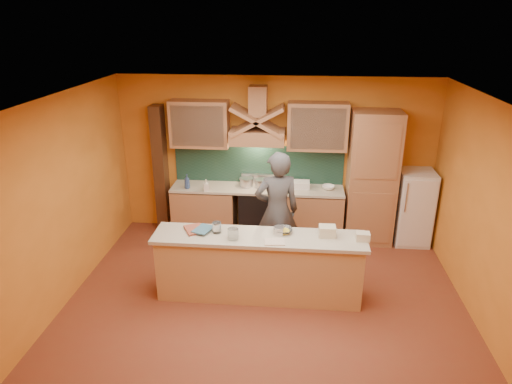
# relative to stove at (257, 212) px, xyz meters

# --- Properties ---
(floor) EXTENTS (5.50, 5.00, 0.01)m
(floor) POSITION_rel_stove_xyz_m (0.30, -2.20, -0.45)
(floor) COLOR brown
(floor) RESTS_ON ground
(ceiling) EXTENTS (5.50, 5.00, 0.01)m
(ceiling) POSITION_rel_stove_xyz_m (0.30, -2.20, 2.35)
(ceiling) COLOR white
(ceiling) RESTS_ON wall_back
(wall_back) EXTENTS (5.50, 0.02, 2.80)m
(wall_back) POSITION_rel_stove_xyz_m (0.30, 0.30, 0.95)
(wall_back) COLOR orange
(wall_back) RESTS_ON floor
(wall_front) EXTENTS (5.50, 0.02, 2.80)m
(wall_front) POSITION_rel_stove_xyz_m (0.30, -4.70, 0.95)
(wall_front) COLOR orange
(wall_front) RESTS_ON floor
(wall_left) EXTENTS (0.02, 5.00, 2.80)m
(wall_left) POSITION_rel_stove_xyz_m (-2.45, -2.20, 0.95)
(wall_left) COLOR orange
(wall_left) RESTS_ON floor
(wall_right) EXTENTS (0.02, 5.00, 2.80)m
(wall_right) POSITION_rel_stove_xyz_m (3.05, -2.20, 0.95)
(wall_right) COLOR orange
(wall_right) RESTS_ON floor
(base_cabinet_left) EXTENTS (1.10, 0.60, 0.86)m
(base_cabinet_left) POSITION_rel_stove_xyz_m (-0.95, 0.00, -0.02)
(base_cabinet_left) COLOR #B27951
(base_cabinet_left) RESTS_ON floor
(base_cabinet_right) EXTENTS (1.10, 0.60, 0.86)m
(base_cabinet_right) POSITION_rel_stove_xyz_m (0.95, 0.00, -0.02)
(base_cabinet_right) COLOR #B27951
(base_cabinet_right) RESTS_ON floor
(counter_top) EXTENTS (3.00, 0.62, 0.04)m
(counter_top) POSITION_rel_stove_xyz_m (-0.00, 0.00, 0.45)
(counter_top) COLOR beige
(counter_top) RESTS_ON base_cabinet_left
(stove) EXTENTS (0.60, 0.58, 0.90)m
(stove) POSITION_rel_stove_xyz_m (0.00, 0.00, 0.00)
(stove) COLOR black
(stove) RESTS_ON floor
(backsplash) EXTENTS (3.00, 0.03, 0.70)m
(backsplash) POSITION_rel_stove_xyz_m (-0.00, 0.28, 0.80)
(backsplash) COLOR #18342B
(backsplash) RESTS_ON wall_back
(range_hood) EXTENTS (0.92, 0.50, 0.24)m
(range_hood) POSITION_rel_stove_xyz_m (0.00, 0.05, 1.37)
(range_hood) COLOR #B27951
(range_hood) RESTS_ON wall_back
(hood_chimney) EXTENTS (0.30, 0.30, 0.50)m
(hood_chimney) POSITION_rel_stove_xyz_m (0.00, 0.15, 1.95)
(hood_chimney) COLOR #B27951
(hood_chimney) RESTS_ON wall_back
(upper_cabinet_left) EXTENTS (1.00, 0.35, 0.80)m
(upper_cabinet_left) POSITION_rel_stove_xyz_m (-1.00, 0.12, 1.55)
(upper_cabinet_left) COLOR #B27951
(upper_cabinet_left) RESTS_ON wall_back
(upper_cabinet_right) EXTENTS (1.00, 0.35, 0.80)m
(upper_cabinet_right) POSITION_rel_stove_xyz_m (1.00, 0.12, 1.55)
(upper_cabinet_right) COLOR #B27951
(upper_cabinet_right) RESTS_ON wall_back
(pantry_column) EXTENTS (0.80, 0.60, 2.30)m
(pantry_column) POSITION_rel_stove_xyz_m (1.95, 0.00, 0.70)
(pantry_column) COLOR #B27951
(pantry_column) RESTS_ON floor
(fridge) EXTENTS (0.58, 0.60, 1.30)m
(fridge) POSITION_rel_stove_xyz_m (2.70, 0.00, 0.20)
(fridge) COLOR white
(fridge) RESTS_ON floor
(trim_column_left) EXTENTS (0.20, 0.30, 2.30)m
(trim_column_left) POSITION_rel_stove_xyz_m (-1.75, 0.15, 0.70)
(trim_column_left) COLOR #472816
(trim_column_left) RESTS_ON floor
(island_body) EXTENTS (2.80, 0.55, 0.88)m
(island_body) POSITION_rel_stove_xyz_m (0.20, -1.90, -0.01)
(island_body) COLOR tan
(island_body) RESTS_ON floor
(island_top) EXTENTS (2.90, 0.62, 0.05)m
(island_top) POSITION_rel_stove_xyz_m (0.20, -1.90, 0.47)
(island_top) COLOR beige
(island_top) RESTS_ON island_body
(person) EXTENTS (0.78, 0.62, 1.89)m
(person) POSITION_rel_stove_xyz_m (0.40, -1.06, 0.49)
(person) COLOR #4C4C51
(person) RESTS_ON floor
(pot_large) EXTENTS (0.23, 0.23, 0.15)m
(pot_large) POSITION_rel_stove_xyz_m (-0.19, 0.05, 0.52)
(pot_large) COLOR silver
(pot_large) RESTS_ON stove
(pot_small) EXTENTS (0.25, 0.25, 0.14)m
(pot_small) POSITION_rel_stove_xyz_m (0.06, 0.01, 0.52)
(pot_small) COLOR #B6B6BD
(pot_small) RESTS_ON stove
(soap_bottle_a) EXTENTS (0.12, 0.12, 0.20)m
(soap_bottle_a) POSITION_rel_stove_xyz_m (-0.85, -0.24, 0.57)
(soap_bottle_a) COLOR white
(soap_bottle_a) RESTS_ON counter_top
(soap_bottle_b) EXTENTS (0.10, 0.11, 0.25)m
(soap_bottle_b) POSITION_rel_stove_xyz_m (-1.20, -0.16, 0.60)
(soap_bottle_b) COLOR #2E4780
(soap_bottle_b) RESTS_ON counter_top
(bowl_back) EXTENTS (0.24, 0.24, 0.07)m
(bowl_back) POSITION_rel_stove_xyz_m (1.23, 0.02, 0.50)
(bowl_back) COLOR white
(bowl_back) RESTS_ON counter_top
(dish_rack) EXTENTS (0.31, 0.25, 0.11)m
(dish_rack) POSITION_rel_stove_xyz_m (0.76, 0.07, 0.53)
(dish_rack) COLOR white
(dish_rack) RESTS_ON counter_top
(book_lower) EXTENTS (0.36, 0.39, 0.03)m
(book_lower) POSITION_rel_stove_xyz_m (-0.82, -1.88, 0.51)
(book_lower) COLOR #A24D39
(book_lower) RESTS_ON island_top
(book_upper) EXTENTS (0.31, 0.35, 0.02)m
(book_upper) POSITION_rel_stove_xyz_m (-0.68, -1.81, 0.53)
(book_upper) COLOR teal
(book_upper) RESTS_ON island_top
(jar_large) EXTENTS (0.17, 0.17, 0.15)m
(jar_large) POSITION_rel_stove_xyz_m (-0.14, -2.03, 0.57)
(jar_large) COLOR silver
(jar_large) RESTS_ON island_top
(jar_small) EXTENTS (0.16, 0.16, 0.15)m
(jar_small) POSITION_rel_stove_xyz_m (-0.39, -1.86, 0.57)
(jar_small) COLOR white
(jar_small) RESTS_ON island_top
(kitchen_scale) EXTENTS (0.12, 0.12, 0.09)m
(kitchen_scale) POSITION_rel_stove_xyz_m (0.47, -1.83, 0.54)
(kitchen_scale) COLOR silver
(kitchen_scale) RESTS_ON island_top
(mixing_bowl) EXTENTS (0.28, 0.28, 0.06)m
(mixing_bowl) POSITION_rel_stove_xyz_m (0.52, -1.77, 0.53)
(mixing_bowl) COLOR silver
(mixing_bowl) RESTS_ON island_top
(cloth) EXTENTS (0.28, 0.22, 0.02)m
(cloth) POSITION_rel_stove_xyz_m (0.42, -2.07, 0.50)
(cloth) COLOR beige
(cloth) RESTS_ON island_top
(grocery_bag_a) EXTENTS (0.23, 0.18, 0.15)m
(grocery_bag_a) POSITION_rel_stove_xyz_m (1.12, -1.82, 0.57)
(grocery_bag_a) COLOR beige
(grocery_bag_a) RESTS_ON island_top
(grocery_bag_b) EXTENTS (0.18, 0.14, 0.11)m
(grocery_bag_b) POSITION_rel_stove_xyz_m (1.58, -1.90, 0.55)
(grocery_bag_b) COLOR beige
(grocery_bag_b) RESTS_ON island_top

